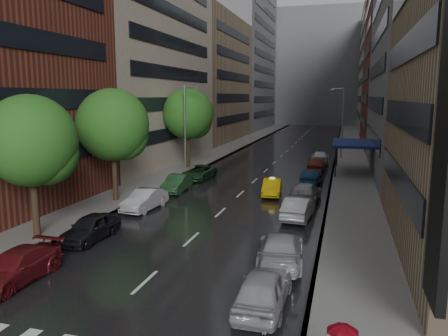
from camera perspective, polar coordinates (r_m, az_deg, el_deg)
The scene contains 16 objects.
ground at distance 16.86m, azimuth -16.53°, elevation -19.47°, with size 220.00×220.00×0.00m, color gray.
road at distance 63.43m, azimuth 8.00°, elevation 2.02°, with size 14.00×140.00×0.01m, color black.
sidewalk_left at distance 65.19m, azimuth 0.13°, elevation 2.37°, with size 4.00×140.00×0.15m, color gray.
sidewalk_right at distance 62.91m, azimuth 16.16°, elevation 1.74°, with size 4.00×140.00×0.15m, color gray.
buildings_left at distance 75.27m, azimuth -2.59°, elevation 15.43°, with size 8.00×108.00×38.00m.
buildings_right at distance 69.79m, azimuth 21.78°, elevation 14.49°, with size 8.05×109.10×36.00m.
building_far at distance 130.90m, azimuth 12.19°, elevation 12.66°, with size 40.00×14.00×32.00m, color slate.
tree_near at distance 26.41m, azimuth -23.95°, elevation 3.25°, with size 5.11×5.11×8.15m.
tree_mid at distance 33.75m, azimuth -14.33°, elevation 5.47°, with size 5.41×5.41×8.62m.
tree_far at distance 48.52m, azimuth -4.73°, elevation 7.07°, with size 5.60×5.60×8.92m.
taxi at distance 35.94m, azimuth 6.29°, elevation -2.49°, with size 1.42×4.08×1.35m, color yellow.
parked_cars_left at distance 31.61m, azimuth -10.35°, elevation -4.17°, with size 2.63×29.76×1.47m.
parked_cars_right at distance 34.27m, azimuth 10.58°, elevation -3.06°, with size 2.59×42.60×1.54m.
street_lamp_left at distance 45.37m, azimuth -5.02°, elevation 5.37°, with size 1.74×0.22×9.00m.
street_lamp_right at distance 57.49m, azimuth 15.14°, elevation 5.92°, with size 1.74×0.22×9.00m.
awning at distance 47.66m, azimuth 16.45°, elevation 3.10°, with size 4.00×8.00×3.12m.
Camera 1 is at (8.13, -12.40, 8.02)m, focal length 35.00 mm.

